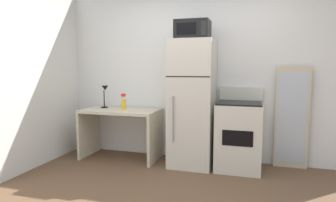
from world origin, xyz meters
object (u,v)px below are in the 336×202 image
(desk, at_px, (121,124))
(refrigerator, at_px, (192,104))
(spray_bottle, at_px, (124,104))
(desk_lamp, at_px, (105,93))
(microwave, at_px, (193,30))
(oven_range, at_px, (239,135))
(leaning_mirror, at_px, (292,118))

(desk, height_order, refrigerator, refrigerator)
(desk, distance_m, spray_bottle, 0.34)
(desk_lamp, distance_m, refrigerator, 1.42)
(desk, relative_size, spray_bottle, 4.64)
(desk_lamp, bearing_deg, spray_bottle, -19.44)
(desk, distance_m, microwave, 1.76)
(refrigerator, xyz_separation_m, oven_range, (0.65, 0.01, -0.41))
(microwave, xyz_separation_m, leaning_mirror, (1.33, 0.29, -1.19))
(spray_bottle, relative_size, refrigerator, 0.14)
(microwave, bearing_deg, oven_range, 2.99)
(refrigerator, xyz_separation_m, microwave, (0.00, -0.02, 1.01))
(desk, height_order, microwave, microwave)
(refrigerator, distance_m, leaning_mirror, 1.37)
(desk_lamp, relative_size, microwave, 0.77)
(refrigerator, xyz_separation_m, leaning_mirror, (1.33, 0.27, -0.18))
(oven_range, relative_size, leaning_mirror, 0.79)
(spray_bottle, xyz_separation_m, leaning_mirror, (2.36, 0.32, -0.15))
(refrigerator, bearing_deg, microwave, -89.68)
(spray_bottle, bearing_deg, oven_range, 2.32)
(refrigerator, bearing_deg, spray_bottle, -176.92)
(spray_bottle, distance_m, refrigerator, 1.03)
(oven_range, height_order, leaning_mirror, leaning_mirror)
(spray_bottle, xyz_separation_m, refrigerator, (1.03, 0.06, 0.03))
(desk, xyz_separation_m, desk_lamp, (-0.31, 0.08, 0.47))
(spray_bottle, height_order, leaning_mirror, leaning_mirror)
(desk, distance_m, leaning_mirror, 2.46)
(desk_lamp, distance_m, microwave, 1.68)
(desk, height_order, spray_bottle, spray_bottle)
(desk, relative_size, leaning_mirror, 0.82)
(desk_lamp, distance_m, oven_range, 2.12)
(microwave, height_order, oven_range, microwave)
(spray_bottle, bearing_deg, microwave, 1.90)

